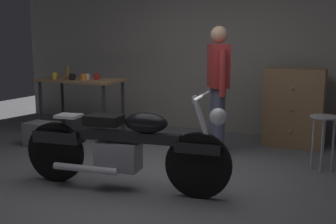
# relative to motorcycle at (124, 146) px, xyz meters

# --- Properties ---
(ground_plane) EXTENTS (12.00, 12.00, 0.00)m
(ground_plane) POSITION_rel_motorcycle_xyz_m (0.08, 0.22, -0.45)
(ground_plane) COLOR slate
(back_wall) EXTENTS (8.00, 0.12, 3.10)m
(back_wall) POSITION_rel_motorcycle_xyz_m (0.08, 3.02, 1.10)
(back_wall) COLOR gray
(back_wall) RESTS_ON ground_plane
(workbench) EXTENTS (1.30, 0.64, 0.90)m
(workbench) POSITION_rel_motorcycle_xyz_m (-1.81, 1.73, 0.34)
(workbench) COLOR #99724C
(workbench) RESTS_ON ground_plane
(motorcycle) EXTENTS (2.18, 0.67, 1.00)m
(motorcycle) POSITION_rel_motorcycle_xyz_m (0.00, 0.00, 0.00)
(motorcycle) COLOR black
(motorcycle) RESTS_ON ground_plane
(person_standing) EXTENTS (0.39, 0.50, 1.67)m
(person_standing) POSITION_rel_motorcycle_xyz_m (0.41, 1.71, 0.48)
(person_standing) COLOR slate
(person_standing) RESTS_ON ground_plane
(shop_stool) EXTENTS (0.32, 0.32, 0.64)m
(shop_stool) POSITION_rel_motorcycle_xyz_m (1.75, 1.49, 0.05)
(shop_stool) COLOR #B2B2B7
(shop_stool) RESTS_ON ground_plane
(wooden_dresser) EXTENTS (0.80, 0.47, 1.10)m
(wooden_dresser) POSITION_rel_motorcycle_xyz_m (1.28, 2.52, 0.10)
(wooden_dresser) COLOR #99724C
(wooden_dresser) RESTS_ON ground_plane
(storage_bin) EXTENTS (0.44, 0.32, 0.34)m
(storage_bin) POSITION_rel_motorcycle_xyz_m (-1.96, 0.98, -0.28)
(storage_bin) COLOR gray
(storage_bin) RESTS_ON ground_plane
(mug_brown_stoneware) EXTENTS (0.12, 0.09, 0.10)m
(mug_brown_stoneware) POSITION_rel_motorcycle_xyz_m (-2.31, 1.73, 0.50)
(mug_brown_stoneware) COLOR brown
(mug_brown_stoneware) RESTS_ON workbench
(mug_red_diner) EXTENTS (0.11, 0.08, 0.09)m
(mug_red_diner) POSITION_rel_motorcycle_xyz_m (-1.53, 1.75, 0.50)
(mug_red_diner) COLOR red
(mug_red_diner) RESTS_ON workbench
(mug_black_matte) EXTENTS (0.12, 0.09, 0.10)m
(mug_black_matte) POSITION_rel_motorcycle_xyz_m (-1.82, 1.53, 0.50)
(mug_black_matte) COLOR black
(mug_black_matte) RESTS_ON workbench
(mug_orange_travel) EXTENTS (0.11, 0.07, 0.10)m
(mug_orange_travel) POSITION_rel_motorcycle_xyz_m (-1.64, 1.57, 0.50)
(mug_orange_travel) COLOR orange
(mug_orange_travel) RESTS_ON workbench
(mug_yellow_tall) EXTENTS (0.11, 0.08, 0.10)m
(mug_yellow_tall) POSITION_rel_motorcycle_xyz_m (-2.21, 1.60, 0.50)
(mug_yellow_tall) COLOR yellow
(mug_yellow_tall) RESTS_ON workbench
(mug_white_ceramic) EXTENTS (0.11, 0.08, 0.09)m
(mug_white_ceramic) POSITION_rel_motorcycle_xyz_m (-1.68, 1.70, 0.49)
(mug_white_ceramic) COLOR white
(mug_white_ceramic) RESTS_ON workbench
(bottle) EXTENTS (0.06, 0.06, 0.24)m
(bottle) POSITION_rel_motorcycle_xyz_m (-1.95, 1.59, 0.55)
(bottle) COLOR olive
(bottle) RESTS_ON workbench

